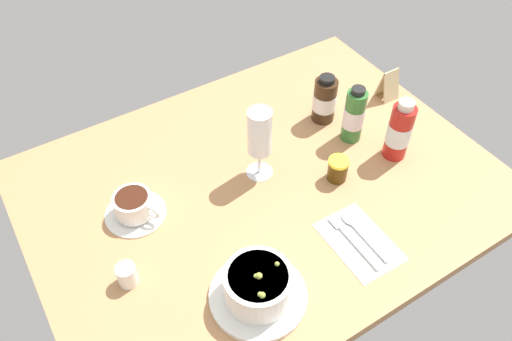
% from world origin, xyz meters
% --- Properties ---
extents(ground_plane, '(1.10, 0.84, 0.03)m').
position_xyz_m(ground_plane, '(0.00, 0.00, -0.01)').
color(ground_plane, '#B27F51').
extents(porridge_bowl, '(0.20, 0.20, 0.09)m').
position_xyz_m(porridge_bowl, '(-0.18, -0.25, 0.04)').
color(porridge_bowl, white).
rests_on(porridge_bowl, ground_plane).
extents(cutlery_setting, '(0.13, 0.19, 0.01)m').
position_xyz_m(cutlery_setting, '(0.09, -0.25, 0.00)').
color(cutlery_setting, white).
rests_on(cutlery_setting, ground_plane).
extents(coffee_cup, '(0.14, 0.14, 0.06)m').
position_xyz_m(coffee_cup, '(-0.30, 0.08, 0.03)').
color(coffee_cup, white).
rests_on(coffee_cup, ground_plane).
extents(creamer_jug, '(0.04, 0.05, 0.06)m').
position_xyz_m(creamer_jug, '(-0.38, -0.08, 0.03)').
color(creamer_jug, white).
rests_on(creamer_jug, ground_plane).
extents(wine_glass, '(0.07, 0.07, 0.19)m').
position_xyz_m(wine_glass, '(0.01, 0.04, 0.12)').
color(wine_glass, white).
rests_on(wine_glass, ground_plane).
extents(jam_jar, '(0.05, 0.05, 0.06)m').
position_xyz_m(jam_jar, '(0.16, -0.08, 0.03)').
color(jam_jar, '#472F0B').
rests_on(jam_jar, ground_plane).
extents(sauce_bottle_green, '(0.05, 0.05, 0.16)m').
position_xyz_m(sauce_bottle_green, '(0.28, 0.02, 0.07)').
color(sauce_bottle_green, '#337233').
rests_on(sauce_bottle_green, ground_plane).
extents(sauce_bottle_brown, '(0.06, 0.06, 0.14)m').
position_xyz_m(sauce_bottle_brown, '(0.27, 0.12, 0.06)').
color(sauce_bottle_brown, '#382314').
rests_on(sauce_bottle_brown, ground_plane).
extents(sauce_bottle_red, '(0.06, 0.06, 0.17)m').
position_xyz_m(sauce_bottle_red, '(0.34, -0.09, 0.08)').
color(sauce_bottle_red, '#B21E19').
rests_on(sauce_bottle_red, ground_plane).
extents(menu_card, '(0.05, 0.05, 0.09)m').
position_xyz_m(menu_card, '(0.48, 0.09, 0.05)').
color(menu_card, '#C3B589').
rests_on(menu_card, ground_plane).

